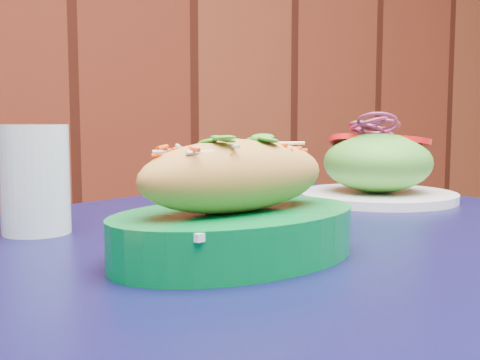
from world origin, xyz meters
name	(u,v)px	position (x,y,z in m)	size (l,w,h in m)	color
cafe_table	(335,326)	(0.33, 1.59, 0.66)	(1.03, 1.03, 0.75)	black
banh_mi_basket	(237,210)	(0.20, 1.56, 0.79)	(0.26, 0.19, 0.11)	#00702D
salad_plate	(377,168)	(0.54, 1.78, 0.80)	(0.22, 0.22, 0.12)	white
water_glass	(35,179)	(0.07, 1.76, 0.81)	(0.07, 0.07, 0.11)	silver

